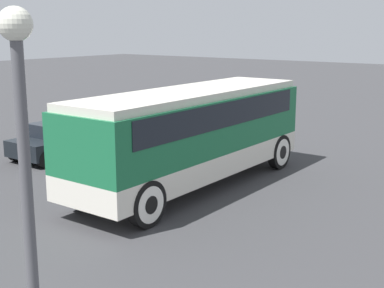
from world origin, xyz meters
name	(u,v)px	position (x,y,z in m)	size (l,w,h in m)	color
ground_plane	(192,187)	(0.00, 0.00, 0.00)	(120.00, 120.00, 0.00)	#38383A
tour_bus	(194,128)	(0.10, 0.00, 1.82)	(9.08, 2.58, 3.01)	silver
parked_car_mid	(70,138)	(0.61, 6.31, 0.67)	(4.67, 1.93, 1.33)	black
lamp_post	(23,141)	(-8.61, -3.64, 3.39)	(0.44, 0.44, 5.08)	#515156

